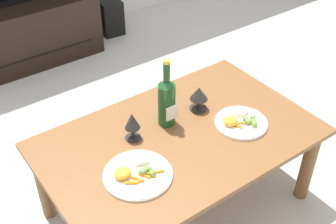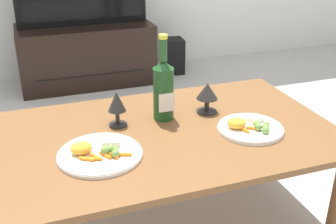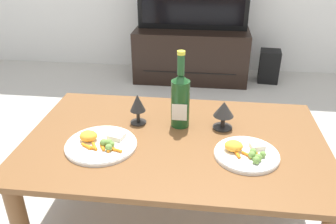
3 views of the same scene
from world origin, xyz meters
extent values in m
cube|color=brown|center=(0.00, 0.00, 0.46)|extent=(1.28, 0.80, 0.03)
cylinder|color=brown|center=(-0.57, 0.34, 0.22)|extent=(0.07, 0.07, 0.44)
cylinder|color=brown|center=(0.57, 0.34, 0.22)|extent=(0.07, 0.07, 0.44)
cube|color=black|center=(-0.04, 1.89, 0.24)|extent=(1.04, 0.48, 0.47)
cube|color=black|center=(-0.04, 1.65, 0.14)|extent=(0.83, 0.01, 0.01)
cube|color=black|center=(0.69, 1.90, 0.15)|extent=(0.20, 0.20, 0.30)
cylinder|color=#19471E|center=(0.01, 0.12, 0.58)|extent=(0.08, 0.08, 0.22)
cone|color=#19471E|center=(0.01, 0.12, 0.70)|extent=(0.08, 0.08, 0.04)
cylinder|color=#19471E|center=(0.01, 0.12, 0.76)|extent=(0.03, 0.03, 0.09)
cylinder|color=yellow|center=(0.01, 0.12, 0.81)|extent=(0.03, 0.03, 0.02)
cube|color=silver|center=(0.01, 0.07, 0.56)|extent=(0.07, 0.00, 0.08)
cylinder|color=black|center=(-0.18, 0.11, 0.47)|extent=(0.07, 0.07, 0.01)
cylinder|color=black|center=(-0.18, 0.11, 0.50)|extent=(0.02, 0.02, 0.06)
cone|color=black|center=(-0.18, 0.11, 0.57)|extent=(0.07, 0.07, 0.08)
cylinder|color=black|center=(0.20, 0.11, 0.47)|extent=(0.09, 0.09, 0.01)
cylinder|color=black|center=(0.20, 0.11, 0.50)|extent=(0.02, 0.02, 0.06)
cone|color=black|center=(0.20, 0.11, 0.56)|extent=(0.09, 0.09, 0.07)
cylinder|color=white|center=(-0.29, -0.10, 0.47)|extent=(0.29, 0.29, 0.01)
torus|color=white|center=(-0.29, -0.10, 0.48)|extent=(0.29, 0.29, 0.01)
ellipsoid|color=orange|center=(-0.35, -0.08, 0.50)|extent=(0.07, 0.07, 0.04)
cube|color=beige|center=(-0.24, -0.05, 0.49)|extent=(0.08, 0.07, 0.02)
cylinder|color=orange|center=(-0.22, -0.15, 0.49)|extent=(0.06, 0.03, 0.01)
cylinder|color=orange|center=(-0.25, -0.14, 0.49)|extent=(0.02, 0.06, 0.01)
cylinder|color=orange|center=(-0.28, -0.13, 0.49)|extent=(0.04, 0.05, 0.01)
cylinder|color=orange|center=(-0.26, -0.13, 0.49)|extent=(0.05, 0.04, 0.01)
cylinder|color=orange|center=(-0.33, -0.14, 0.49)|extent=(0.06, 0.03, 0.01)
cylinder|color=orange|center=(-0.31, -0.13, 0.49)|extent=(0.04, 0.05, 0.01)
cylinder|color=orange|center=(-0.34, -0.13, 0.49)|extent=(0.05, 0.04, 0.01)
sphere|color=olive|center=(-0.25, -0.15, 0.50)|extent=(0.03, 0.03, 0.03)
sphere|color=olive|center=(-0.24, -0.12, 0.49)|extent=(0.02, 0.02, 0.02)
sphere|color=olive|center=(-0.28, -0.12, 0.50)|extent=(0.03, 0.03, 0.03)
sphere|color=olive|center=(-0.26, -0.11, 0.50)|extent=(0.03, 0.03, 0.03)
cylinder|color=white|center=(0.29, -0.10, 0.47)|extent=(0.26, 0.26, 0.01)
torus|color=white|center=(0.29, -0.10, 0.48)|extent=(0.25, 0.25, 0.01)
ellipsoid|color=orange|center=(0.24, -0.08, 0.50)|extent=(0.07, 0.07, 0.04)
cube|color=beige|center=(0.34, -0.06, 0.49)|extent=(0.07, 0.06, 0.02)
cylinder|color=orange|center=(0.32, -0.12, 0.49)|extent=(0.04, 0.04, 0.01)
cylinder|color=orange|center=(0.29, -0.12, 0.49)|extent=(0.04, 0.04, 0.01)
cylinder|color=orange|center=(0.26, -0.12, 0.49)|extent=(0.03, 0.05, 0.01)
sphere|color=olive|center=(0.32, -0.16, 0.49)|extent=(0.03, 0.03, 0.03)
sphere|color=olive|center=(0.33, -0.14, 0.50)|extent=(0.03, 0.03, 0.03)
sphere|color=olive|center=(0.35, -0.12, 0.49)|extent=(0.02, 0.02, 0.02)
sphere|color=olive|center=(0.32, -0.11, 0.49)|extent=(0.03, 0.03, 0.03)
sphere|color=olive|center=(0.31, -0.13, 0.49)|extent=(0.03, 0.03, 0.03)
camera|label=1|loc=(-0.95, -1.23, 1.80)|focal=46.96mm
camera|label=2|loc=(-0.48, -1.35, 1.21)|focal=44.52mm
camera|label=3|loc=(0.12, -1.26, 1.25)|focal=37.03mm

